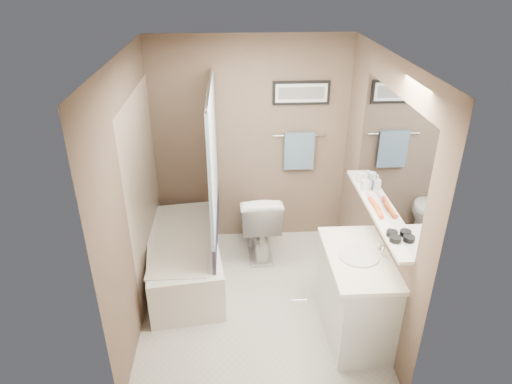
{
  "coord_description": "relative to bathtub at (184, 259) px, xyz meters",
  "views": [
    {
      "loc": [
        -0.21,
        -3.58,
        3.08
      ],
      "look_at": [
        0.0,
        0.15,
        1.15
      ],
      "focal_mm": 32.0,
      "sensor_mm": 36.0,
      "label": 1
    }
  ],
  "objects": [
    {
      "name": "ground",
      "position": [
        0.75,
        -0.41,
        -0.25
      ],
      "size": [
        2.5,
        2.5,
        0.0
      ],
      "primitive_type": "plane",
      "color": "beige",
      "rests_on": "ground"
    },
    {
      "name": "ceiling",
      "position": [
        0.75,
        -0.41,
        2.13
      ],
      "size": [
        2.2,
        2.5,
        0.04
      ],
      "primitive_type": "cube",
      "color": "white",
      "rests_on": "wall_back"
    },
    {
      "name": "wall_back",
      "position": [
        0.75,
        0.82,
        0.95
      ],
      "size": [
        2.2,
        0.04,
        2.4
      ],
      "primitive_type": "cube",
      "color": "brown",
      "rests_on": "ground"
    },
    {
      "name": "wall_front",
      "position": [
        0.75,
        -1.64,
        0.95
      ],
      "size": [
        2.2,
        0.04,
        2.4
      ],
      "primitive_type": "cube",
      "color": "brown",
      "rests_on": "ground"
    },
    {
      "name": "wall_left",
      "position": [
        -0.33,
        -0.41,
        0.95
      ],
      "size": [
        0.04,
        2.5,
        2.4
      ],
      "primitive_type": "cube",
      "color": "brown",
      "rests_on": "ground"
    },
    {
      "name": "wall_right",
      "position": [
        1.83,
        -0.41,
        0.95
      ],
      "size": [
        0.04,
        2.5,
        2.4
      ],
      "primitive_type": "cube",
      "color": "brown",
      "rests_on": "ground"
    },
    {
      "name": "tile_surround",
      "position": [
        -0.34,
        0.09,
        0.75
      ],
      "size": [
        0.02,
        1.55,
        2.0
      ],
      "primitive_type": "cube",
      "color": "#CBB19A",
      "rests_on": "wall_left"
    },
    {
      "name": "curtain_rod",
      "position": [
        0.35,
        0.09,
        1.8
      ],
      "size": [
        0.02,
        1.55,
        0.02
      ],
      "primitive_type": "cylinder",
      "rotation": [
        1.57,
        0.0,
        0.0
      ],
      "color": "silver",
      "rests_on": "wall_left"
    },
    {
      "name": "curtain_upper",
      "position": [
        0.35,
        0.09,
        1.15
      ],
      "size": [
        0.03,
        1.45,
        1.28
      ],
      "primitive_type": "cube",
      "color": "white",
      "rests_on": "curtain_rod"
    },
    {
      "name": "curtain_lower",
      "position": [
        0.35,
        0.09,
        0.33
      ],
      "size": [
        0.03,
        1.45,
        0.36
      ],
      "primitive_type": "cube",
      "color": "#29274A",
      "rests_on": "curtain_rod"
    },
    {
      "name": "mirror",
      "position": [
        1.84,
        -0.56,
        1.37
      ],
      "size": [
        0.02,
        1.6,
        1.0
      ],
      "primitive_type": "cube",
      "color": "silver",
      "rests_on": "wall_right"
    },
    {
      "name": "shelf",
      "position": [
        1.79,
        -0.56,
        0.85
      ],
      "size": [
        0.12,
        1.6,
        0.03
      ],
      "primitive_type": "cube",
      "color": "silver",
      "rests_on": "wall_right"
    },
    {
      "name": "towel_bar",
      "position": [
        1.3,
        0.81,
        1.05
      ],
      "size": [
        0.6,
        0.02,
        0.02
      ],
      "primitive_type": "cylinder",
      "rotation": [
        0.0,
        1.57,
        0.0
      ],
      "color": "silver",
      "rests_on": "wall_back"
    },
    {
      "name": "towel",
      "position": [
        1.3,
        0.79,
        0.87
      ],
      "size": [
        0.34,
        0.05,
        0.44
      ],
      "primitive_type": "cube",
      "color": "#7C9EB5",
      "rests_on": "towel_bar"
    },
    {
      "name": "art_frame",
      "position": [
        1.3,
        0.83,
        1.53
      ],
      "size": [
        0.62,
        0.02,
        0.26
      ],
      "primitive_type": "cube",
      "color": "black",
      "rests_on": "wall_back"
    },
    {
      "name": "art_mat",
      "position": [
        1.3,
        0.81,
        1.53
      ],
      "size": [
        0.56,
        0.0,
        0.2
      ],
      "primitive_type": "cube",
      "color": "white",
      "rests_on": "art_frame"
    },
    {
      "name": "art_image",
      "position": [
        1.3,
        0.81,
        1.53
      ],
      "size": [
        0.5,
        0.0,
        0.13
      ],
      "primitive_type": "cube",
      "color": "#595959",
      "rests_on": "art_mat"
    },
    {
      "name": "door",
      "position": [
        1.3,
        -1.65,
        0.75
      ],
      "size": [
        0.8,
        0.02,
        2.0
      ],
      "primitive_type": "cube",
      "color": "silver",
      "rests_on": "wall_front"
    },
    {
      "name": "door_handle",
      "position": [
        0.97,
        -1.6,
        0.75
      ],
      "size": [
        0.1,
        0.02,
        0.02
      ],
      "primitive_type": "cylinder",
      "rotation": [
        0.0,
        1.57,
        0.0
      ],
      "color": "silver",
      "rests_on": "door"
    },
    {
      "name": "bathtub",
      "position": [
        0.0,
        0.0,
        0.0
      ],
      "size": [
        0.89,
        1.58,
        0.5
      ],
      "primitive_type": "cube",
      "rotation": [
        0.0,
        0.0,
        0.13
      ],
      "color": "white",
      "rests_on": "ground"
    },
    {
      "name": "tub_rim",
      "position": [
        -0.0,
        0.0,
        0.25
      ],
      "size": [
        0.56,
        1.36,
        0.02
      ],
      "primitive_type": "cube",
      "color": "beige",
      "rests_on": "bathtub"
    },
    {
      "name": "toilet",
      "position": [
        0.82,
        0.46,
        0.15
      ],
      "size": [
        0.49,
        0.81,
        0.81
      ],
      "primitive_type": "imported",
      "rotation": [
        0.0,
        0.0,
        3.19
      ],
      "color": "white",
      "rests_on": "ground"
    },
    {
      "name": "vanity",
      "position": [
        1.6,
        -0.88,
        0.15
      ],
      "size": [
        0.53,
        0.92,
        0.8
      ],
      "primitive_type": "cube",
      "rotation": [
        0.0,
        0.0,
        0.04
      ],
      "color": "silver",
      "rests_on": "ground"
    },
    {
      "name": "countertop",
      "position": [
        1.59,
        -0.88,
        0.57
      ],
      "size": [
        0.54,
        0.96,
        0.04
      ],
      "primitive_type": "cube",
      "color": "white",
      "rests_on": "vanity"
    },
    {
      "name": "sink_basin",
      "position": [
        1.58,
        -0.88,
        0.6
      ],
      "size": [
        0.34,
        0.34,
        0.01
      ],
      "primitive_type": "cylinder",
      "color": "silver",
      "rests_on": "countertop"
    },
    {
      "name": "faucet_spout",
      "position": [
        1.78,
        -0.88,
        0.64
      ],
      "size": [
        0.02,
        0.02,
        0.1
      ],
      "primitive_type": "cylinder",
      "color": "silver",
      "rests_on": "countertop"
    },
    {
      "name": "faucet_knob",
      "position": [
        1.78,
        -0.78,
        0.62
      ],
      "size": [
        0.05,
        0.05,
        0.05
      ],
      "primitive_type": "sphere",
      "color": "white",
      "rests_on": "countertop"
    },
    {
      "name": "candle_bowl_near",
      "position": [
        1.79,
        -1.08,
        0.89
      ],
      "size": [
        0.09,
        0.09,
        0.04
      ],
      "primitive_type": "cylinder",
      "color": "black",
      "rests_on": "shelf"
    },
    {
      "name": "candle_bowl_far",
      "position": [
        1.79,
        -1.0,
        0.89
      ],
      "size": [
        0.09,
        0.09,
        0.04
      ],
      "primitive_type": "cylinder",
      "color": "black",
      "rests_on": "shelf"
    },
    {
      "name": "hair_brush_front",
      "position": [
        1.79,
        -0.64,
        0.89
      ],
      "size": [
        0.05,
        0.22,
        0.04
      ],
      "primitive_type": "cylinder",
      "rotation": [
        1.57,
        0.0,
        -0.06
      ],
      "color": "orange",
      "rests_on": "shelf"
    },
    {
      "name": "hair_brush_back",
      "position": [
        1.79,
        -0.52,
        0.89
      ],
      "size": [
        0.06,
        0.22,
        0.04
      ],
      "primitive_type": "cylinder",
      "rotation": [
        1.57,
        0.0,
        0.07
      ],
      "color": "#D24B1D",
      "rests_on": "shelf"
    },
    {
      "name": "pink_comb",
      "position": [
        1.79,
        -0.33,
        0.87
      ],
      "size": [
        0.04,
        0.16,
        0.01
      ],
      "primitive_type": "cube",
      "rotation": [
        0.0,
        0.0,
        -0.09
      ],
      "color": "#CD7DA1",
      "rests_on": "shelf"
    },
    {
      "name": "glass_jar",
      "position": [
        1.79,
        -0.04,
        0.92
      ],
      "size": [
        0.08,
        0.08,
        0.1
      ],
      "primitive_type": "cylinder",
      "color": "silver",
      "rests_on": "shelf"
    },
    {
      "name": "soap_bottle",
      "position": [
        1.79,
        -0.19,
        0.94
      ],
      "size": [
        0.07,
        0.07,
        0.15
      ],
      "primitive_type": "imported",
      "rotation": [
        0.0,
        0.0,
        0.0
      ],
      "color": "#999999",
      "rests_on": "shelf"
    }
  ]
}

